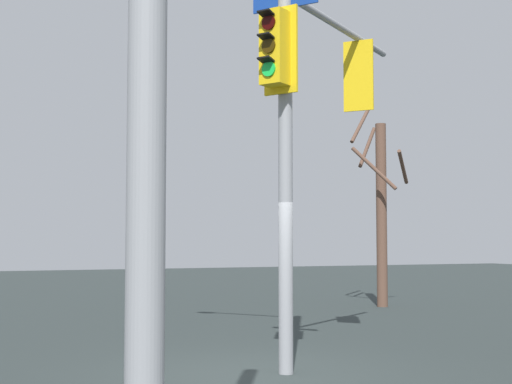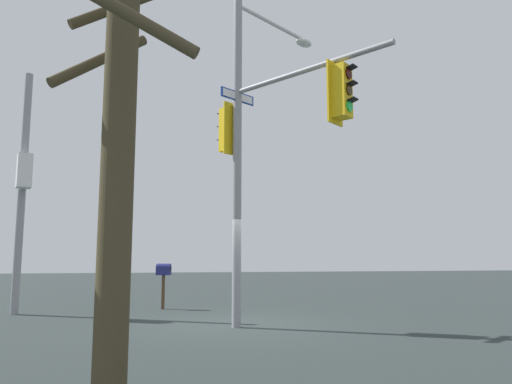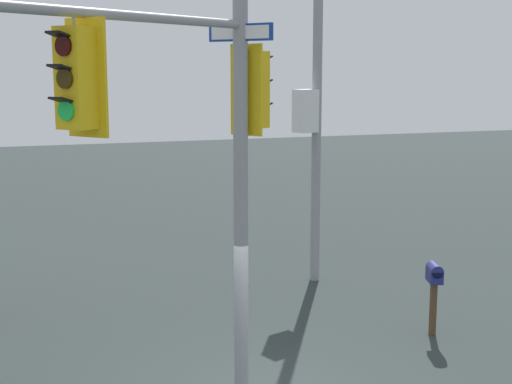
% 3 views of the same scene
% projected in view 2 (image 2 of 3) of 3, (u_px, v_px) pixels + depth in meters
% --- Properties ---
extents(ground_plane, '(80.00, 80.00, 0.00)m').
position_uv_depth(ground_plane, '(238.00, 325.00, 11.62)').
color(ground_plane, '#2A3232').
extents(main_signal_pole_assembly, '(3.02, 5.35, 8.26)m').
position_uv_depth(main_signal_pole_assembly, '(262.00, 120.00, 11.56)').
color(main_signal_pole_assembly, gray).
rests_on(main_signal_pole_assembly, ground).
extents(secondary_pole_assembly, '(0.53, 0.74, 7.10)m').
position_uv_depth(secondary_pole_assembly, '(23.00, 184.00, 14.11)').
color(secondary_pole_assembly, gray).
rests_on(secondary_pole_assembly, ground).
extents(mailbox, '(0.49, 0.36, 1.41)m').
position_uv_depth(mailbox, '(164.00, 273.00, 15.30)').
color(mailbox, '#4C3823').
rests_on(mailbox, ground).
extents(bare_tree_corner, '(1.94, 2.02, 5.79)m').
position_uv_depth(bare_tree_corner, '(117.00, 139.00, 5.59)').
color(bare_tree_corner, '#453D27').
rests_on(bare_tree_corner, ground).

